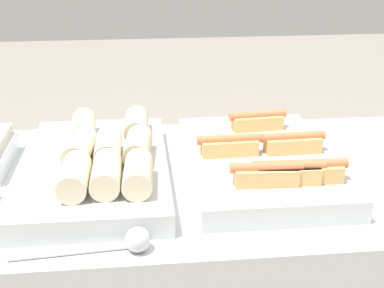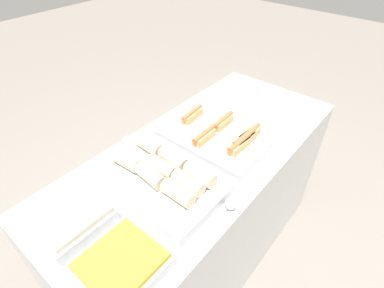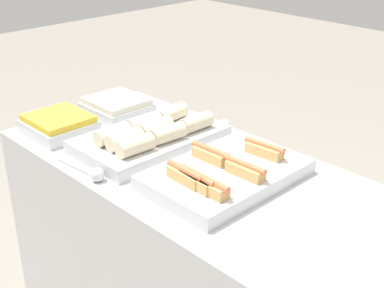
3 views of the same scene
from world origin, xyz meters
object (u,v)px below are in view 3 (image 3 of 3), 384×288
(serving_spoon_near, at_px, (94,174))
(tray_hotdogs, at_px, (225,173))
(tray_side_back, at_px, (117,107))
(tray_side_front, at_px, (59,125))
(serving_spoon_far, at_px, (220,124))
(tray_wraps, at_px, (151,136))

(serving_spoon_near, bearing_deg, tray_hotdogs, 42.82)
(tray_side_back, bearing_deg, tray_side_front, -90.00)
(serving_spoon_near, relative_size, serving_spoon_far, 0.97)
(tray_hotdogs, height_order, tray_side_front, tray_hotdogs)
(tray_hotdogs, distance_m, tray_side_front, 0.74)
(serving_spoon_near, xyz_separation_m, serving_spoon_far, (0.00, 0.60, -0.00))
(tray_side_front, relative_size, serving_spoon_near, 0.97)
(tray_side_back, height_order, serving_spoon_near, tray_side_back)
(tray_wraps, distance_m, serving_spoon_near, 0.30)
(tray_side_front, xyz_separation_m, tray_side_back, (0.00, 0.28, 0.00))
(tray_wraps, relative_size, tray_side_front, 2.19)
(tray_wraps, height_order, tray_side_front, tray_wraps)
(tray_side_front, height_order, tray_side_back, same)
(tray_side_back, height_order, serving_spoon_far, tray_side_back)
(tray_wraps, relative_size, serving_spoon_far, 2.05)
(serving_spoon_near, bearing_deg, tray_wraps, 101.69)
(serving_spoon_near, bearing_deg, tray_side_back, 135.64)
(tray_hotdogs, height_order, serving_spoon_far, tray_hotdogs)
(tray_hotdogs, relative_size, tray_side_back, 2.10)
(tray_wraps, bearing_deg, serving_spoon_near, -78.31)
(tray_side_back, relative_size, serving_spoon_far, 0.93)
(tray_hotdogs, xyz_separation_m, tray_side_back, (-0.72, 0.11, 0.00))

